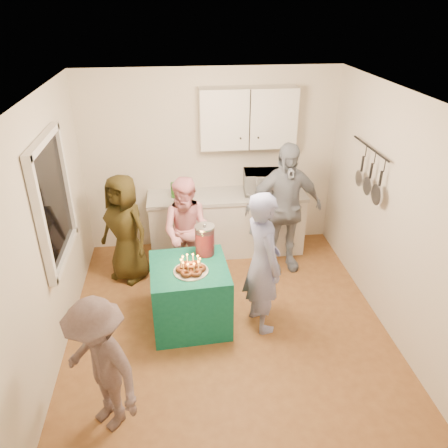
{
  "coord_description": "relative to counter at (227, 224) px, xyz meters",
  "views": [
    {
      "loc": [
        -0.5,
        -3.92,
        3.4
      ],
      "look_at": [
        0.0,
        0.35,
        1.15
      ],
      "focal_mm": 35.0,
      "sensor_mm": 36.0,
      "label": 1
    }
  ],
  "objects": [
    {
      "name": "floor",
      "position": [
        -0.2,
        -1.7,
        -0.43
      ],
      "size": [
        4.0,
        4.0,
        0.0
      ],
      "primitive_type": "plane",
      "color": "brown",
      "rests_on": "ground"
    },
    {
      "name": "ceiling",
      "position": [
        -0.2,
        -1.7,
        2.17
      ],
      "size": [
        4.0,
        4.0,
        0.0
      ],
      "primitive_type": "plane",
      "color": "white",
      "rests_on": "floor"
    },
    {
      "name": "back_wall",
      "position": [
        -0.2,
        0.3,
        0.87
      ],
      "size": [
        3.6,
        3.6,
        0.0
      ],
      "primitive_type": "plane",
      "color": "silver",
      "rests_on": "floor"
    },
    {
      "name": "left_wall",
      "position": [
        -2.0,
        -1.7,
        0.87
      ],
      "size": [
        4.0,
        4.0,
        0.0
      ],
      "primitive_type": "plane",
      "color": "silver",
      "rests_on": "floor"
    },
    {
      "name": "right_wall",
      "position": [
        1.6,
        -1.7,
        0.87
      ],
      "size": [
        4.0,
        4.0,
        0.0
      ],
      "primitive_type": "plane",
      "color": "silver",
      "rests_on": "floor"
    },
    {
      "name": "window_night",
      "position": [
        -1.97,
        -1.4,
        1.12
      ],
      "size": [
        0.04,
        1.0,
        1.2
      ],
      "primitive_type": "cube",
      "color": "black",
      "rests_on": "left_wall"
    },
    {
      "name": "counter",
      "position": [
        0.0,
        0.0,
        0.0
      ],
      "size": [
        2.2,
        0.58,
        0.86
      ],
      "primitive_type": "cube",
      "color": "white",
      "rests_on": "floor"
    },
    {
      "name": "countertop",
      "position": [
        0.0,
        -0.0,
        0.46
      ],
      "size": [
        2.24,
        0.62,
        0.05
      ],
      "primitive_type": "cube",
      "color": "beige",
      "rests_on": "counter"
    },
    {
      "name": "upper_cabinet",
      "position": [
        0.3,
        0.15,
        1.52
      ],
      "size": [
        1.3,
        0.3,
        0.8
      ],
      "primitive_type": "cube",
      "color": "white",
      "rests_on": "back_wall"
    },
    {
      "name": "pot_rack",
      "position": [
        1.52,
        -1.0,
        1.17
      ],
      "size": [
        0.12,
        1.0,
        0.6
      ],
      "primitive_type": "cube",
      "color": "black",
      "rests_on": "right_wall"
    },
    {
      "name": "microwave",
      "position": [
        0.53,
        0.0,
        0.64
      ],
      "size": [
        0.6,
        0.43,
        0.32
      ],
      "primitive_type": "imported",
      "rotation": [
        0.0,
        0.0,
        -0.08
      ],
      "color": "white",
      "rests_on": "countertop"
    },
    {
      "name": "party_table",
      "position": [
        -0.62,
        -1.57,
        -0.05
      ],
      "size": [
        0.9,
        0.9,
        0.76
      ],
      "primitive_type": "cube",
      "rotation": [
        0.0,
        0.0,
        0.06
      ],
      "color": "#0E624C",
      "rests_on": "floor"
    },
    {
      "name": "donut_cake",
      "position": [
        -0.6,
        -1.67,
        0.42
      ],
      "size": [
        0.38,
        0.38,
        0.18
      ],
      "primitive_type": null,
      "color": "#381C0C",
      "rests_on": "party_table"
    },
    {
      "name": "punch_jar",
      "position": [
        -0.42,
        -1.32,
        0.5
      ],
      "size": [
        0.22,
        0.22,
        0.34
      ],
      "primitive_type": "cylinder",
      "color": "red",
      "rests_on": "party_table"
    },
    {
      "name": "man_birthday",
      "position": [
        0.18,
        -1.7,
        0.4
      ],
      "size": [
        0.55,
        0.69,
        1.67
      ],
      "primitive_type": "imported",
      "rotation": [
        0.0,
        0.0,
        1.84
      ],
      "color": "#8C95CB",
      "rests_on": "floor"
    },
    {
      "name": "woman_back_left",
      "position": [
        -1.39,
        -0.54,
        0.3
      ],
      "size": [
        0.86,
        0.81,
        1.47
      ],
      "primitive_type": "imported",
      "rotation": [
        0.0,
        0.0,
        -0.65
      ],
      "color": "brown",
      "rests_on": "floor"
    },
    {
      "name": "woman_back_center",
      "position": [
        -0.59,
        -0.72,
        0.3
      ],
      "size": [
        0.82,
        0.71,
        1.45
      ],
      "primitive_type": "imported",
      "rotation": [
        0.0,
        0.0,
        -0.24
      ],
      "color": "pink",
      "rests_on": "floor"
    },
    {
      "name": "woman_back_right",
      "position": [
        0.69,
        -0.54,
        0.47
      ],
      "size": [
        1.1,
        0.54,
        1.8
      ],
      "primitive_type": "imported",
      "rotation": [
        0.0,
        0.0,
        0.1
      ],
      "color": "#101D36",
      "rests_on": "floor"
    },
    {
      "name": "child_near_left",
      "position": [
        -1.42,
        -2.85,
        0.23
      ],
      "size": [
        0.96,
        0.95,
        1.33
      ],
      "primitive_type": "imported",
      "rotation": [
        0.0,
        0.0,
        -0.78
      ],
      "color": "#4F3F40",
      "rests_on": "floor"
    }
  ]
}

